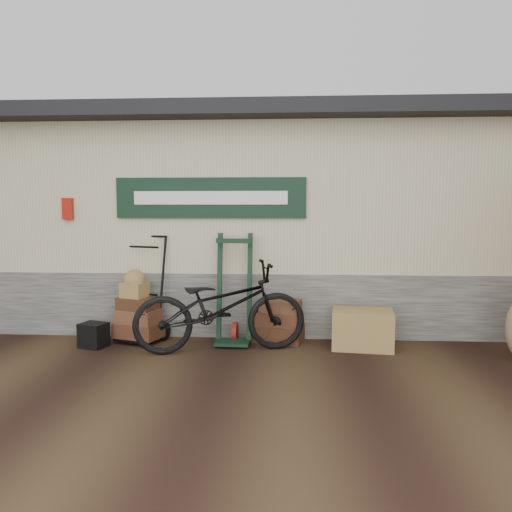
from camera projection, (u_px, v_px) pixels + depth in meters
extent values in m
plane|color=black|center=(225.00, 359.00, 6.01)|extent=(80.00, 80.00, 0.00)
cube|color=#4C4C47|center=(244.00, 286.00, 8.70)|extent=(14.00, 3.54, 0.90)
cube|color=#BFB18C|center=(244.00, 200.00, 8.55)|extent=(14.00, 3.50, 2.10)
cube|color=black|center=(243.00, 130.00, 8.29)|extent=(14.40, 4.10, 0.20)
cube|color=black|center=(211.00, 198.00, 6.80)|extent=(2.60, 0.06, 0.55)
cube|color=white|center=(210.00, 198.00, 6.76)|extent=(2.10, 0.01, 0.18)
cube|color=#9D180B|center=(68.00, 209.00, 6.93)|extent=(0.14, 0.10, 0.30)
cube|color=olive|center=(362.00, 329.00, 6.45)|extent=(0.82, 0.59, 0.50)
cube|color=black|center=(94.00, 335.00, 6.51)|extent=(0.39, 0.36, 0.32)
imported|color=black|center=(220.00, 302.00, 6.26)|extent=(1.25, 2.30, 1.27)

